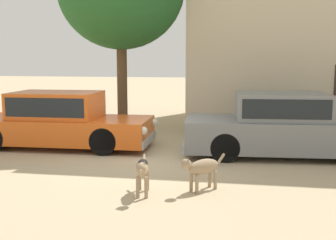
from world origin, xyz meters
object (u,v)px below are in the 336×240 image
(parked_sedan_nearest, at_px, (58,120))
(stray_dog_tan, at_px, (142,169))
(stray_dog_spotted, at_px, (201,168))
(parked_sedan_second, at_px, (282,125))

(parked_sedan_nearest, bearing_deg, stray_dog_tan, -49.95)
(stray_dog_spotted, bearing_deg, stray_dog_tan, -25.04)
(parked_sedan_nearest, height_order, stray_dog_tan, parked_sedan_nearest)
(parked_sedan_second, distance_m, stray_dog_spotted, 3.42)
(stray_dog_spotted, bearing_deg, parked_sedan_nearest, -84.43)
(stray_dog_tan, bearing_deg, parked_sedan_second, 133.31)
(stray_dog_spotted, height_order, stray_dog_tan, stray_dog_tan)
(stray_dog_spotted, xyz_separation_m, stray_dog_tan, (-0.95, -0.38, 0.03))
(parked_sedan_second, relative_size, stray_dog_spotted, 5.84)
(stray_dog_spotted, relative_size, stray_dog_tan, 0.79)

